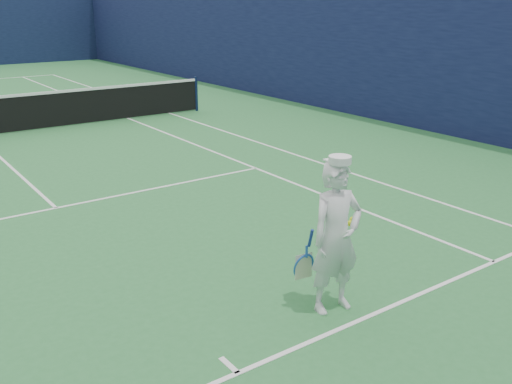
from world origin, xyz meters
The scene contains 1 object.
tennis_player centered at (1.54, -11.51, 0.87)m, with size 0.76×0.54×1.78m.
Camera 1 is at (-2.48, -15.65, 3.31)m, focal length 40.00 mm.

